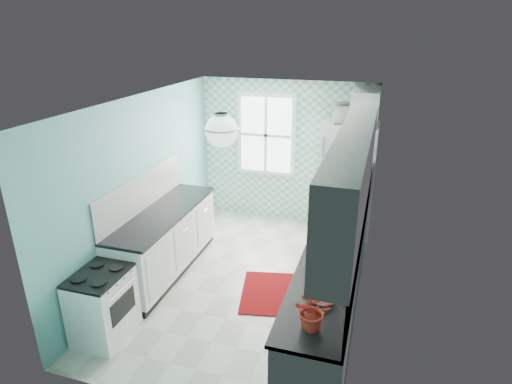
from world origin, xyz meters
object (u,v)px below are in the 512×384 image
(sink, at_px, (343,219))
(microwave, at_px, (352,114))
(potted_plant, at_px, (313,310))
(ceiling_light, at_px, (222,130))
(stove, at_px, (103,304))
(fridge, at_px, (346,182))
(fruit_bowl, at_px, (320,298))

(sink, distance_m, microwave, 1.79)
(potted_plant, xyz_separation_m, microwave, (-0.09, 3.67, 0.95))
(sink, bearing_deg, potted_plant, -92.32)
(ceiling_light, distance_m, stove, 2.36)
(stove, height_order, microwave, microwave)
(fridge, xyz_separation_m, sink, (0.09, -1.38, -0.03))
(sink, relative_size, potted_plant, 1.48)
(fridge, xyz_separation_m, fruit_bowl, (0.09, -3.28, 0.01))
(sink, distance_m, potted_plant, 2.30)
(ceiling_light, xyz_separation_m, sink, (1.20, 1.22, -1.39))
(stove, height_order, sink, sink)
(fridge, distance_m, potted_plant, 3.68)
(microwave, bearing_deg, fruit_bowl, 90.89)
(sink, bearing_deg, ceiling_light, -136.83)
(fridge, bearing_deg, potted_plant, -89.60)
(fruit_bowl, relative_size, microwave, 0.52)
(fruit_bowl, bearing_deg, microwave, 91.57)
(fruit_bowl, bearing_deg, sink, 89.86)
(sink, bearing_deg, fridge, 91.73)
(ceiling_light, distance_m, fruit_bowl, 1.93)
(stove, height_order, potted_plant, potted_plant)
(stove, bearing_deg, fridge, 54.48)
(fridge, distance_m, microwave, 1.11)
(fridge, height_order, stove, fridge)
(fruit_bowl, height_order, potted_plant, potted_plant)
(stove, bearing_deg, fruit_bowl, 0.38)
(fridge, bearing_deg, microwave, 52.30)
(ceiling_light, relative_size, potted_plant, 0.98)
(microwave, bearing_deg, potted_plant, 90.72)
(stove, bearing_deg, potted_plant, -9.00)
(fridge, distance_m, sink, 1.38)
(fridge, height_order, microwave, microwave)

